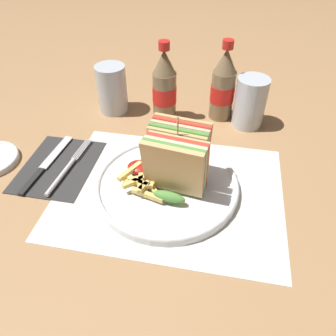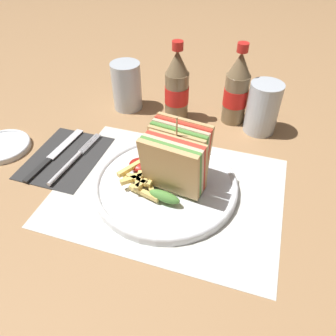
{
  "view_description": "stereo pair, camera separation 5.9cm",
  "coord_description": "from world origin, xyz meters",
  "px_view_note": "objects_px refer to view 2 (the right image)",
  "views": [
    {
      "loc": [
        0.08,
        -0.45,
        0.46
      ],
      "look_at": [
        -0.01,
        0.02,
        0.04
      ],
      "focal_mm": 35.0,
      "sensor_mm": 36.0,
      "label": 1
    },
    {
      "loc": [
        0.14,
        -0.44,
        0.46
      ],
      "look_at": [
        -0.01,
        0.02,
        0.04
      ],
      "focal_mm": 35.0,
      "sensor_mm": 36.0,
      "label": 2
    }
  ],
  "objects_px": {
    "coke_bottle_far": "(236,90)",
    "glass_near": "(263,108)",
    "plate_main": "(165,186)",
    "side_saucer": "(3,146)",
    "club_sandwich": "(176,160)",
    "fork": "(71,162)",
    "coke_bottle_near": "(177,88)",
    "knife": "(54,154)",
    "glass_far": "(127,89)"
  },
  "relations": [
    {
      "from": "glass_far",
      "to": "fork",
      "type": "bearing_deg",
      "value": -94.83
    },
    {
      "from": "fork",
      "to": "side_saucer",
      "type": "relative_size",
      "value": 1.52
    },
    {
      "from": "club_sandwich",
      "to": "glass_far",
      "type": "relative_size",
      "value": 1.22
    },
    {
      "from": "plate_main",
      "to": "fork",
      "type": "xyz_separation_m",
      "value": [
        -0.21,
        0.01,
        -0.0
      ]
    },
    {
      "from": "coke_bottle_near",
      "to": "coke_bottle_far",
      "type": "distance_m",
      "value": 0.14
    },
    {
      "from": "fork",
      "to": "coke_bottle_near",
      "type": "height_order",
      "value": "coke_bottle_near"
    },
    {
      "from": "coke_bottle_near",
      "to": "glass_near",
      "type": "distance_m",
      "value": 0.21
    },
    {
      "from": "plate_main",
      "to": "club_sandwich",
      "type": "xyz_separation_m",
      "value": [
        0.02,
        0.01,
        0.06
      ]
    },
    {
      "from": "plate_main",
      "to": "side_saucer",
      "type": "bearing_deg",
      "value": 178.33
    },
    {
      "from": "coke_bottle_far",
      "to": "glass_near",
      "type": "height_order",
      "value": "coke_bottle_far"
    },
    {
      "from": "fork",
      "to": "coke_bottle_far",
      "type": "height_order",
      "value": "coke_bottle_far"
    },
    {
      "from": "glass_near",
      "to": "plate_main",
      "type": "bearing_deg",
      "value": -119.87
    },
    {
      "from": "plate_main",
      "to": "club_sandwich",
      "type": "height_order",
      "value": "club_sandwich"
    },
    {
      "from": "plate_main",
      "to": "knife",
      "type": "height_order",
      "value": "plate_main"
    },
    {
      "from": "club_sandwich",
      "to": "knife",
      "type": "relative_size",
      "value": 0.76
    },
    {
      "from": "club_sandwich",
      "to": "side_saucer",
      "type": "bearing_deg",
      "value": 179.74
    },
    {
      "from": "plate_main",
      "to": "glass_near",
      "type": "relative_size",
      "value": 2.32
    },
    {
      "from": "fork",
      "to": "coke_bottle_far",
      "type": "relative_size",
      "value": 0.94
    },
    {
      "from": "glass_far",
      "to": "side_saucer",
      "type": "xyz_separation_m",
      "value": [
        -0.2,
        -0.26,
        -0.05
      ]
    },
    {
      "from": "glass_near",
      "to": "side_saucer",
      "type": "xyz_separation_m",
      "value": [
        -0.55,
        -0.26,
        -0.05
      ]
    },
    {
      "from": "fork",
      "to": "coke_bottle_near",
      "type": "distance_m",
      "value": 0.31
    },
    {
      "from": "fork",
      "to": "coke_bottle_near",
      "type": "xyz_separation_m",
      "value": [
        0.16,
        0.25,
        0.08
      ]
    },
    {
      "from": "club_sandwich",
      "to": "coke_bottle_near",
      "type": "relative_size",
      "value": 0.76
    },
    {
      "from": "side_saucer",
      "to": "club_sandwich",
      "type": "bearing_deg",
      "value": -0.26
    },
    {
      "from": "club_sandwich",
      "to": "coke_bottle_far",
      "type": "distance_m",
      "value": 0.29
    },
    {
      "from": "coke_bottle_far",
      "to": "glass_far",
      "type": "xyz_separation_m",
      "value": [
        -0.28,
        -0.02,
        -0.03
      ]
    },
    {
      "from": "coke_bottle_far",
      "to": "knife",
      "type": "bearing_deg",
      "value": -142.66
    },
    {
      "from": "coke_bottle_far",
      "to": "glass_far",
      "type": "height_order",
      "value": "coke_bottle_far"
    },
    {
      "from": "knife",
      "to": "coke_bottle_far",
      "type": "bearing_deg",
      "value": 42.17
    },
    {
      "from": "coke_bottle_far",
      "to": "side_saucer",
      "type": "distance_m",
      "value": 0.56
    },
    {
      "from": "side_saucer",
      "to": "coke_bottle_far",
      "type": "bearing_deg",
      "value": 30.33
    },
    {
      "from": "fork",
      "to": "knife",
      "type": "distance_m",
      "value": 0.05
    },
    {
      "from": "glass_far",
      "to": "side_saucer",
      "type": "bearing_deg",
      "value": -127.75
    },
    {
      "from": "plate_main",
      "to": "fork",
      "type": "relative_size",
      "value": 1.53
    },
    {
      "from": "glass_near",
      "to": "glass_far",
      "type": "bearing_deg",
      "value": 179.65
    },
    {
      "from": "plate_main",
      "to": "glass_near",
      "type": "xyz_separation_m",
      "value": [
        0.15,
        0.27,
        0.05
      ]
    },
    {
      "from": "knife",
      "to": "coke_bottle_near",
      "type": "distance_m",
      "value": 0.33
    },
    {
      "from": "knife",
      "to": "coke_bottle_near",
      "type": "height_order",
      "value": "coke_bottle_near"
    },
    {
      "from": "club_sandwich",
      "to": "coke_bottle_far",
      "type": "height_order",
      "value": "coke_bottle_far"
    },
    {
      "from": "glass_far",
      "to": "coke_bottle_far",
      "type": "bearing_deg",
      "value": 4.39
    },
    {
      "from": "glass_near",
      "to": "club_sandwich",
      "type": "bearing_deg",
      "value": -117.65
    },
    {
      "from": "knife",
      "to": "glass_far",
      "type": "relative_size",
      "value": 1.61
    },
    {
      "from": "plate_main",
      "to": "glass_near",
      "type": "bearing_deg",
      "value": 60.13
    },
    {
      "from": "club_sandwich",
      "to": "glass_near",
      "type": "bearing_deg",
      "value": 62.35
    },
    {
      "from": "club_sandwich",
      "to": "side_saucer",
      "type": "height_order",
      "value": "club_sandwich"
    },
    {
      "from": "club_sandwich",
      "to": "fork",
      "type": "xyz_separation_m",
      "value": [
        -0.23,
        -0.0,
        -0.07
      ]
    },
    {
      "from": "club_sandwich",
      "to": "glass_near",
      "type": "xyz_separation_m",
      "value": [
        0.14,
        0.26,
        -0.01
      ]
    },
    {
      "from": "fork",
      "to": "glass_far",
      "type": "distance_m",
      "value": 0.27
    },
    {
      "from": "plate_main",
      "to": "glass_near",
      "type": "distance_m",
      "value": 0.31
    },
    {
      "from": "club_sandwich",
      "to": "glass_near",
      "type": "height_order",
      "value": "club_sandwich"
    }
  ]
}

